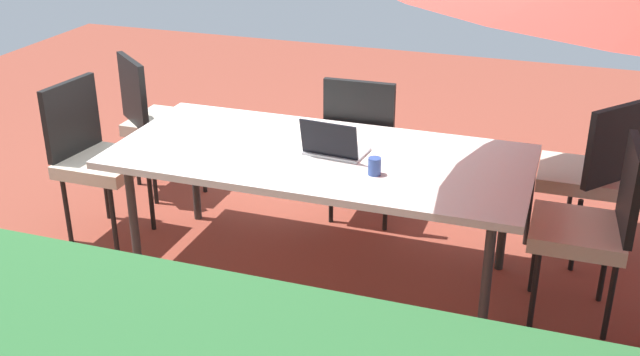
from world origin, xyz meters
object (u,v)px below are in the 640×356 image
Objects in this scene: chair_west at (592,222)px; cup at (375,166)px; chair_southwest at (589,169)px; chair_southeast at (157,117)px; laptop at (334,147)px; dining_table at (320,161)px; chair_east at (95,153)px; chair_south at (364,140)px.

chair_west is 1.12m from cup.
chair_southwest is 10.74× the size of cup.
chair_southeast is (2.84, -0.67, 0.00)m from chair_west.
laptop is (1.32, 0.70, 0.23)m from chair_southwest.
chair_west is at bearing -174.31° from laptop.
chair_west reaches higher than cup.
chair_southeast reaches higher than laptop.
dining_table is 2.30× the size of chair_east.
chair_east is (1.48, 0.74, 0.00)m from chair_south.
dining_table is 2.30× the size of chair_southeast.
chair_south is at bearing -57.09° from chair_east.
laptop is 3.73× the size of cup.
chair_south is (-1.46, -0.04, 0.00)m from chair_southeast.
laptop is (-0.04, 0.73, 0.23)m from chair_south.
cup is at bearing 107.33° from chair_south.
cup is (-1.77, 0.86, 0.23)m from chair_southeast.
laptop is 0.33m from cup.
cup is (-0.31, 0.91, 0.23)m from chair_south.
chair_southwest is 1.00× the size of chair_southeast.
dining_table is at bearing -26.94° from cup.
chair_southeast and chair_east have the same top height.
chair_southwest and chair_south have the same top height.
chair_west is 1.00× the size of chair_south.
chair_southeast is at bearing -25.74° from dining_table.
chair_southeast is 2.88× the size of laptop.
chair_south is 2.88× the size of laptop.
chair_west and chair_east have the same top height.
chair_east is 10.74× the size of cup.
chair_south is at bearing -138.27° from chair_southeast.
chair_southwest is at bearing 177.37° from chair_south.
chair_southeast is at bearing 4.42° from chair_east.
chair_southwest is at bearing -153.41° from dining_table.
chair_south is 1.00× the size of chair_east.
dining_table is 24.70× the size of cup.
chair_southwest is 2.88× the size of laptop.
dining_table is at bearing -93.53° from chair_west.
chair_south is at bearing -82.20° from laptop.
chair_southwest and chair_east have the same top height.
dining_table is 6.62× the size of laptop.
chair_southwest is 2.92m from chair_east.
laptop is (-1.49, 0.68, 0.23)m from chair_southeast.
chair_east is at bearing 0.48° from dining_table.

